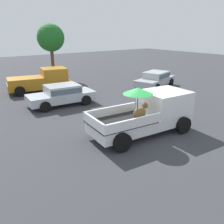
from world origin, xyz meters
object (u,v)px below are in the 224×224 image
Objects in this scene: pickup_truck_main at (150,113)px; pickup_truck_red at (42,80)px; parked_sedan_near at (155,79)px; parked_sedan_far at (62,94)px.

pickup_truck_red is at bearing 101.10° from pickup_truck_main.
parked_sedan_far is (-8.68, 0.08, 0.00)m from parked_sedan_near.
pickup_truck_main reaches higher than parked_sedan_far.
parked_sedan_near is at bearing -17.40° from pickup_truck_red.
pickup_truck_red reaches higher than parked_sedan_far.
parked_sedan_near is 8.68m from parked_sedan_far.
pickup_truck_red is (-1.13, 10.90, -0.11)m from pickup_truck_main.
parked_sedan_far is at bearing -16.95° from parked_sedan_near.
pickup_truck_red reaches higher than parked_sedan_near.
pickup_truck_main is 1.12× the size of parked_sedan_near.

